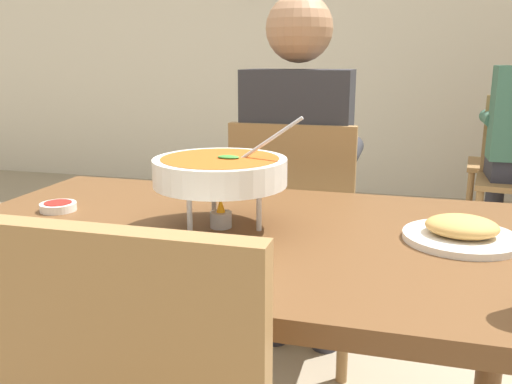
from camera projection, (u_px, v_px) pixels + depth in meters
The scene contains 8 objects.
cafe_rear_partition at pixel (367, 7), 4.29m from camera, with size 10.00×0.10×3.00m, color beige.
dining_table_main at pixel (239, 272), 1.26m from camera, with size 1.36×0.81×0.73m.
chair_diner_main at pixel (296, 230), 1.93m from camera, with size 0.44×0.44×0.90m.
diner_main at pixel (299, 164), 1.90m from camera, with size 0.40×0.45×1.31m.
curry_bowl at pixel (221, 172), 1.21m from camera, with size 0.33×0.30×0.26m.
rice_plate at pixel (182, 255), 1.01m from camera, with size 0.24×0.24×0.06m.
appetizer_plate at pixel (461, 232), 1.14m from camera, with size 0.24×0.24×0.06m.
sauce_dish at pixel (58, 206), 1.37m from camera, with size 0.09×0.09×0.02m.
Camera 1 is at (0.35, -1.12, 1.10)m, focal length 38.07 mm.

